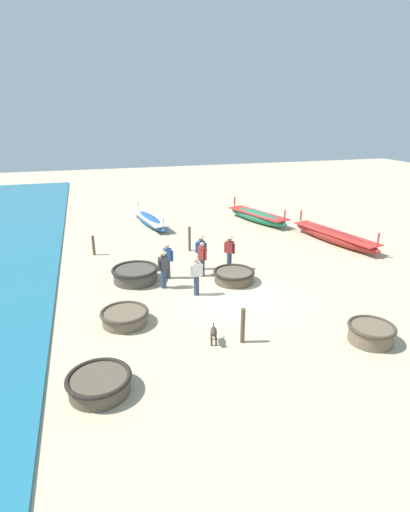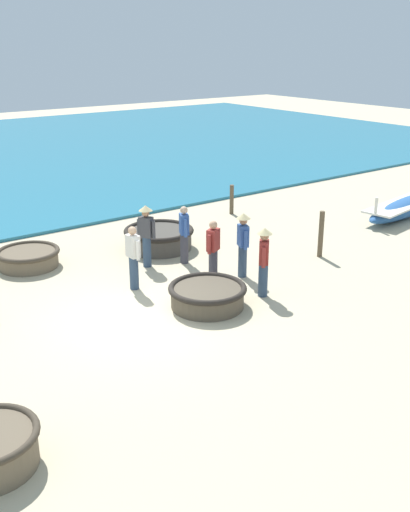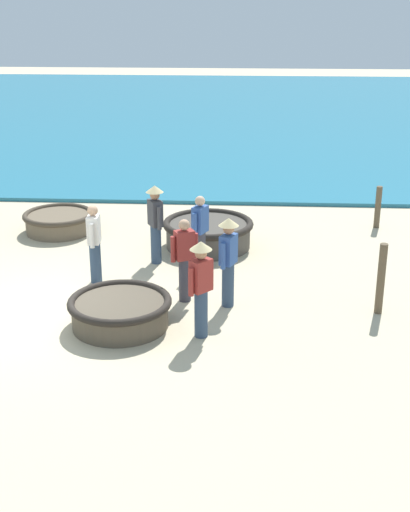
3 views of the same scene
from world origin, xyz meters
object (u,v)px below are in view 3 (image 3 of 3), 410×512
object	(u,v)px
fisherman_with_hat	(185,258)
mooring_post_inland	(378,207)
fisherman_crouching	(94,242)
fisherman_standing_left	(155,219)
coracle_tilted	(120,311)
mooring_post_mid_beach	(381,279)
fisherman_by_coracle	(228,256)
fisherman_standing_right	(200,231)
fisherman_hauling	(201,283)
coracle_far_left	(208,233)
coracle_front_left	(59,221)

from	to	relation	value
fisherman_with_hat	mooring_post_inland	world-z (taller)	fisherman_with_hat
fisherman_crouching	fisherman_standing_left	bearing A→B (deg)	136.80
fisherman_with_hat	coracle_tilted	bearing A→B (deg)	-42.26
fisherman_with_hat	mooring_post_mid_beach	bearing A→B (deg)	84.55
fisherman_crouching	mooring_post_mid_beach	size ratio (longest dim) A/B	1.21
fisherman_crouching	fisherman_by_coracle	size ratio (longest dim) A/B	0.94
fisherman_crouching	fisherman_standing_right	size ratio (longest dim) A/B	1.00
fisherman_standing_right	mooring_post_inland	bearing A→B (deg)	126.31
fisherman_with_hat	fisherman_standing_left	size ratio (longest dim) A/B	0.94
fisherman_by_coracle	fisherman_standing_left	distance (m)	2.58
fisherman_with_hat	fisherman_hauling	xyz separation A→B (m)	(1.41, 0.39, 0.12)
fisherman_with_hat	fisherman_hauling	world-z (taller)	fisherman_hauling
coracle_far_left	coracle_front_left	distance (m)	3.66
fisherman_by_coracle	fisherman_crouching	bearing A→B (deg)	-110.00
coracle_far_left	fisherman_by_coracle	size ratio (longest dim) A/B	1.20
fisherman_with_hat	mooring_post_inland	xyz separation A→B (m)	(-4.49, 4.24, -0.33)
fisherman_by_coracle	mooring_post_inland	distance (m)	5.82
coracle_far_left	fisherman_crouching	distance (m)	3.03
fisherman_standing_right	mooring_post_inland	xyz separation A→B (m)	(-2.98, 4.05, -0.33)
fisherman_crouching	mooring_post_mid_beach	xyz separation A→B (m)	(1.09, 5.28, -0.19)
fisherman_by_coracle	mooring_post_mid_beach	world-z (taller)	fisherman_by_coracle
coracle_far_left	fisherman_crouching	size ratio (longest dim) A/B	1.28
fisherman_standing_right	fisherman_hauling	xyz separation A→B (m)	(2.92, 0.20, 0.12)
fisherman_crouching	fisherman_standing_right	world-z (taller)	same
coracle_front_left	mooring_post_inland	xyz separation A→B (m)	(-0.75, 7.53, 0.25)
fisherman_with_hat	fisherman_by_coracle	distance (m)	0.82
coracle_tilted	coracle_front_left	distance (m)	5.36
coracle_tilted	mooring_post_mid_beach	size ratio (longest dim) A/B	1.36
fisherman_with_hat	mooring_post_mid_beach	distance (m)	3.49
fisherman_standing_right	fisherman_with_hat	bearing A→B (deg)	-7.03
fisherman_by_coracle	fisherman_standing_left	xyz separation A→B (m)	(-2.06, -1.55, 0.00)
fisherman_standing_left	fisherman_hauling	bearing A→B (deg)	19.21
fisherman_with_hat	mooring_post_inland	distance (m)	6.18
fisherman_crouching	mooring_post_inland	xyz separation A→B (m)	(-3.73, 6.05, -0.33)
coracle_tilted	fisherman_by_coracle	world-z (taller)	fisherman_by_coracle
fisherman_by_coracle	fisherman_standing_right	bearing A→B (deg)	-160.21
fisherman_with_hat	fisherman_standing_right	bearing A→B (deg)	172.97
fisherman_standing_right	fisherman_by_coracle	bearing A→B (deg)	19.79
coracle_far_left	mooring_post_mid_beach	xyz separation A→B (m)	(3.24, 3.20, 0.32)
fisherman_with_hat	mooring_post_mid_beach	world-z (taller)	fisherman_with_hat
fisherman_by_coracle	mooring_post_inland	world-z (taller)	fisherman_by_coracle
fisherman_with_hat	mooring_post_inland	bearing A→B (deg)	136.62
coracle_tilted	mooring_post_inland	distance (m)	7.68
fisherman_by_coracle	fisherman_standing_left	size ratio (longest dim) A/B	1.00
coracle_far_left	fisherman_crouching	world-z (taller)	fisherman_crouching
coracle_tilted	fisherman_with_hat	world-z (taller)	fisherman_with_hat
fisherman_standing_right	fisherman_hauling	bearing A→B (deg)	3.93
coracle_front_left	fisherman_hauling	world-z (taller)	fisherman_hauling
mooring_post_inland	fisherman_hauling	bearing A→B (deg)	-33.17
fisherman_standing_right	fisherman_standing_left	distance (m)	1.02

